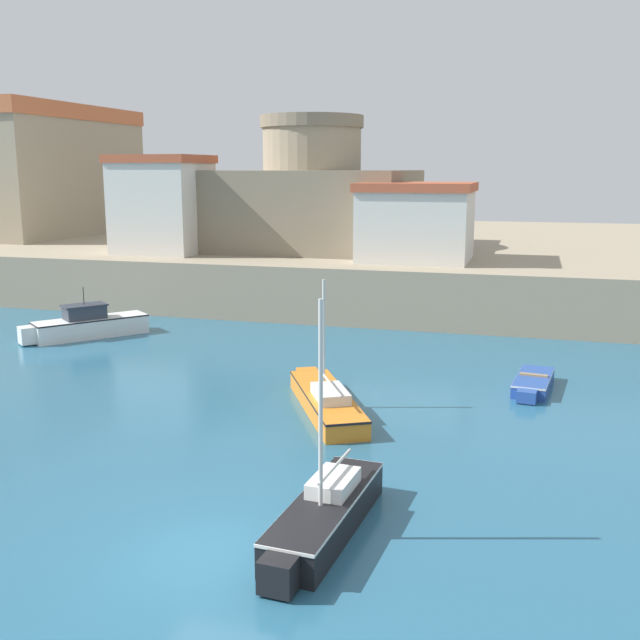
{
  "coord_description": "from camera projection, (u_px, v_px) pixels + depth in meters",
  "views": [
    {
      "loc": [
        6.45,
        -13.85,
        8.37
      ],
      "look_at": [
        -2.1,
        16.39,
        2.0
      ],
      "focal_mm": 42.0,
      "sensor_mm": 36.0,
      "label": 1
    }
  ],
  "objects": [
    {
      "name": "church",
      "position": [
        33.0,
        164.0,
        60.47
      ],
      "size": [
        12.33,
        17.91,
        17.47
      ],
      "color": "gray",
      "rests_on": "quay_seawall"
    },
    {
      "name": "fortress",
      "position": [
        312.0,
        201.0,
        50.63
      ],
      "size": [
        13.27,
        13.27,
        8.68
      ],
      "color": "gray",
      "rests_on": "quay_seawall"
    },
    {
      "name": "harbor_shed_mid_row",
      "position": [
        163.0,
        204.0,
        47.01
      ],
      "size": [
        5.39,
        5.31,
        6.07
      ],
      "color": "silver",
      "rests_on": "quay_seawall"
    },
    {
      "name": "harbor_shed_near_wharf",
      "position": [
        417.0,
        221.0,
        43.24
      ],
      "size": [
        6.45,
        6.24,
        4.46
      ],
      "color": "silver",
      "rests_on": "quay_seawall"
    },
    {
      "name": "ground_plane",
      "position": [
        209.0,
        556.0,
        16.44
      ],
      "size": [
        200.0,
        200.0,
        0.0
      ],
      "primitive_type": "plane",
      "color": "#28607F"
    },
    {
      "name": "sailboat_black_3",
      "position": [
        325.0,
        513.0,
        17.42
      ],
      "size": [
        1.73,
        5.73,
        5.61
      ],
      "color": "black",
      "rests_on": "ground"
    },
    {
      "name": "dinghy_blue_1",
      "position": [
        533.0,
        383.0,
        28.81
      ],
      "size": [
        1.64,
        4.0,
        0.59
      ],
      "color": "#284C9E",
      "rests_on": "ground"
    },
    {
      "name": "quay_seawall",
      "position": [
        444.0,
        258.0,
        57.96
      ],
      "size": [
        120.0,
        40.0,
        3.13
      ],
      "primitive_type": "cube",
      "color": "gray",
      "rests_on": "ground"
    },
    {
      "name": "motorboat_white_0",
      "position": [
        87.0,
        325.0,
        37.71
      ],
      "size": [
        4.89,
        5.62,
        2.6
      ],
      "color": "white",
      "rests_on": "ground"
    },
    {
      "name": "sailboat_orange_2",
      "position": [
        326.0,
        400.0,
        26.25
      ],
      "size": [
        4.29,
        6.75,
        4.62
      ],
      "color": "orange",
      "rests_on": "ground"
    }
  ]
}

